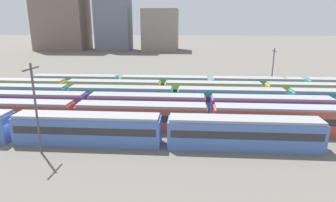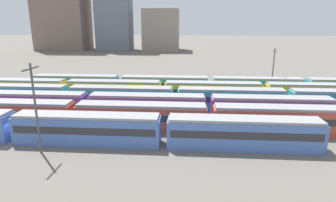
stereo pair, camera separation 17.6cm
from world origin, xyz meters
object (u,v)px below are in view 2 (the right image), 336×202
train_track_1 (141,116)px  train_track_4 (163,91)px  train_track_2 (335,110)px  train_track_0 (87,128)px  catenary_pole_0 (35,105)px  train_track_3 (175,98)px  catenary_pole_1 (273,68)px  train_track_5 (305,87)px

train_track_1 → train_track_4: (1.54, 15.60, 0.00)m
train_track_2 → train_track_4: size_ratio=1.51×
train_track_0 → train_track_4: size_ratio=0.75×
train_track_0 → catenary_pole_0: size_ratio=5.39×
train_track_2 → train_track_1: bearing=-169.6°
train_track_1 → train_track_3: 11.20m
train_track_1 → catenary_pole_0: (-10.31, -8.34, 3.82)m
train_track_1 → catenary_pole_1: size_ratio=5.95×
train_track_0 → catenary_pole_1: 41.60m
train_track_3 → catenary_pole_1: bearing=33.7°
train_track_3 → train_track_4: same height
train_track_1 → catenary_pole_1: bearing=44.5°
train_track_1 → catenary_pole_1: (23.98, 23.60, 3.33)m
train_track_4 → train_track_2: bearing=-21.2°
catenary_pole_0 → train_track_1: bearing=39.0°
train_track_0 → train_track_4: (7.38, 20.80, 0.00)m
train_track_1 → train_track_5: same height
catenary_pole_1 → catenary_pole_0: bearing=-137.0°
train_track_4 → train_track_5: same height
train_track_5 → catenary_pole_0: (-40.07, -29.14, 3.82)m
train_track_0 → train_track_3: (10.01, 15.60, 0.00)m
catenary_pole_1 → train_track_5: bearing=-25.9°
train_track_4 → catenary_pole_0: 26.99m
train_track_1 → catenary_pole_1: catenary_pole_1 is taller
train_track_1 → train_track_3: same height
train_track_2 → catenary_pole_1: bearing=103.5°
train_track_0 → catenary_pole_0: 6.67m
train_track_5 → catenary_pole_0: 49.69m
train_track_3 → train_track_4: (-2.63, 5.20, 0.00)m
train_track_0 → train_track_2: bearing=16.9°
train_track_3 → train_track_4: 5.83m
train_track_4 → catenary_pole_0: catenary_pole_0 is taller
train_track_4 → train_track_5: bearing=10.4°
train_track_3 → catenary_pole_1: catenary_pole_1 is taller
train_track_5 → catenary_pole_0: size_ratio=10.87×
train_track_2 → train_track_4: 28.80m
catenary_pole_0 → train_track_0: bearing=35.1°
train_track_2 → train_track_3: 24.78m
train_track_2 → train_track_3: bearing=167.9°
catenary_pole_1 → train_track_1: bearing=-135.5°
train_track_1 → train_track_3: (4.17, 10.40, 0.00)m
catenary_pole_0 → train_track_4: bearing=63.7°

